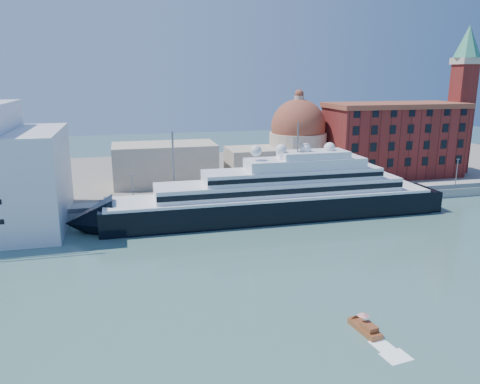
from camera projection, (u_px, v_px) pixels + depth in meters
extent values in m
plane|color=#355C57|center=(296.00, 253.00, 91.27)|extent=(400.00, 400.00, 0.00)
cube|color=gray|center=(251.00, 202.00, 122.96)|extent=(180.00, 10.00, 2.50)
cube|color=slate|center=(219.00, 172.00, 161.59)|extent=(260.00, 72.00, 2.00)
cube|color=slate|center=(255.00, 200.00, 118.27)|extent=(180.00, 0.10, 1.20)
cube|color=black|center=(272.00, 209.00, 112.90)|extent=(80.13, 12.33, 6.68)
cone|color=black|center=(90.00, 222.00, 102.98)|extent=(10.27, 12.33, 12.33)
cube|color=black|center=(417.00, 199.00, 122.39)|extent=(6.16, 11.30, 6.16)
cube|color=white|center=(272.00, 195.00, 112.03)|extent=(78.08, 12.53, 0.62)
cube|color=white|center=(280.00, 187.00, 112.06)|extent=(59.58, 10.27, 3.08)
cube|color=black|center=(288.00, 192.00, 107.23)|extent=(59.58, 0.15, 1.23)
cube|color=white|center=(293.00, 174.00, 112.08)|extent=(43.15, 9.25, 2.67)
cube|color=white|center=(305.00, 163.00, 112.19)|extent=(28.76, 8.22, 2.47)
cube|color=white|center=(313.00, 154.00, 112.17)|extent=(16.44, 7.19, 1.64)
cylinder|color=slate|center=(298.00, 137.00, 110.15)|extent=(0.31, 0.31, 7.19)
sphere|color=white|center=(256.00, 151.00, 108.43)|extent=(2.67, 2.67, 2.67)
sphere|color=white|center=(281.00, 150.00, 109.88)|extent=(2.67, 2.67, 2.67)
sphere|color=white|center=(306.00, 149.00, 111.33)|extent=(2.67, 2.67, 2.67)
sphere|color=white|center=(330.00, 148.00, 112.79)|extent=(2.67, 2.67, 2.67)
cube|color=white|center=(18.00, 235.00, 99.45)|extent=(13.43, 5.57, 1.74)
cube|color=white|center=(28.00, 228.00, 99.42)|extent=(4.60, 3.12, 1.31)
cube|color=maroon|center=(365.00, 329.00, 63.29)|extent=(2.55, 5.67, 0.91)
cube|color=maroon|center=(369.00, 327.00, 62.28)|extent=(1.76, 2.46, 0.73)
cylinder|color=slate|center=(363.00, 320.00, 63.42)|extent=(0.05, 0.05, 1.46)
cone|color=red|center=(364.00, 314.00, 63.22)|extent=(1.64, 1.64, 0.37)
cube|color=maroon|center=(393.00, 142.00, 149.28)|extent=(42.00, 18.00, 22.00)
cube|color=brown|center=(396.00, 105.00, 146.48)|extent=(43.00, 19.00, 1.50)
cube|color=maroon|center=(460.00, 120.00, 153.35)|extent=(6.00, 6.00, 35.00)
cube|color=beige|center=(466.00, 61.00, 148.84)|extent=(7.00, 7.00, 2.00)
cone|color=#439371|center=(468.00, 41.00, 147.38)|extent=(8.40, 8.40, 10.00)
cylinder|color=beige|center=(297.00, 155.00, 148.83)|extent=(18.00, 18.00, 14.00)
sphere|color=brown|center=(298.00, 126.00, 146.64)|extent=(17.00, 17.00, 17.00)
cylinder|color=beige|center=(299.00, 101.00, 144.69)|extent=(3.00, 3.00, 3.00)
cube|color=beige|center=(257.00, 164.00, 144.14)|extent=(18.00, 14.00, 10.00)
cube|color=beige|center=(165.00, 164.00, 139.18)|extent=(30.00, 16.00, 12.00)
cylinder|color=slate|center=(133.00, 192.00, 111.79)|extent=(0.24, 0.24, 8.00)
cube|color=slate|center=(132.00, 175.00, 110.79)|extent=(0.80, 0.30, 0.25)
cylinder|color=slate|center=(254.00, 185.00, 118.85)|extent=(0.24, 0.24, 8.00)
cube|color=slate|center=(254.00, 169.00, 117.86)|extent=(0.80, 0.30, 0.25)
cylinder|color=slate|center=(361.00, 179.00, 125.92)|extent=(0.24, 0.24, 8.00)
cube|color=slate|center=(362.00, 164.00, 124.93)|extent=(0.80, 0.30, 0.25)
cylinder|color=slate|center=(457.00, 173.00, 132.99)|extent=(0.24, 0.24, 8.00)
cube|color=slate|center=(458.00, 159.00, 131.99)|extent=(0.80, 0.30, 0.25)
cylinder|color=slate|center=(173.00, 168.00, 114.80)|extent=(0.50, 0.50, 18.00)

